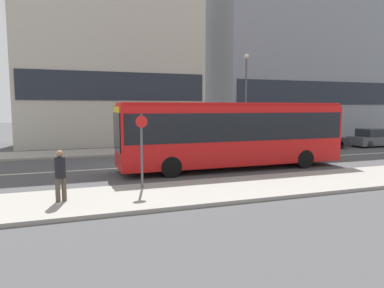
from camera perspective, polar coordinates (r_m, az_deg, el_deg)
ground_plane at (r=18.37m, az=-9.58°, el=-3.85°), size 120.00×120.00×0.00m
sidewalk_near at (r=12.38m, az=-4.64°, el=-8.40°), size 44.00×3.50×0.13m
sidewalk_far at (r=24.48m, az=-12.05°, el=-1.24°), size 44.00×3.50×0.13m
lane_centerline at (r=18.37m, az=-9.58°, el=-3.84°), size 41.80×0.16×0.01m
apartment_block_left_tower at (r=31.38m, az=-13.42°, el=16.16°), size 14.85×6.82×17.39m
apartment_block_right_tower at (r=38.56m, az=17.64°, el=13.43°), size 18.86×6.83×16.45m
city_bus at (r=17.68m, az=6.72°, el=2.16°), size 11.69×2.60×3.39m
parked_car_0 at (r=27.80m, az=20.22°, el=0.59°), size 4.40×1.75×1.37m
parked_car_1 at (r=31.16m, az=27.96°, el=0.85°), size 3.92×1.75×1.43m
pedestrian_near_stop at (r=11.82m, az=-21.11°, el=-4.47°), size 0.34×0.34×1.67m
bus_stop_sign at (r=12.87m, az=-8.38°, el=-0.26°), size 0.44×0.12×2.78m
street_lamp at (r=26.69m, az=8.98°, el=8.77°), size 0.36×0.36×7.03m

